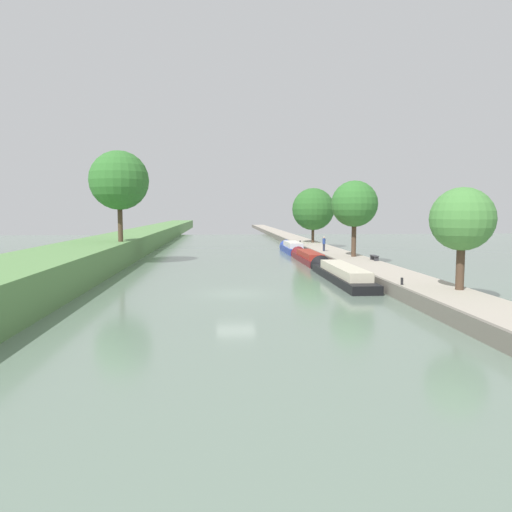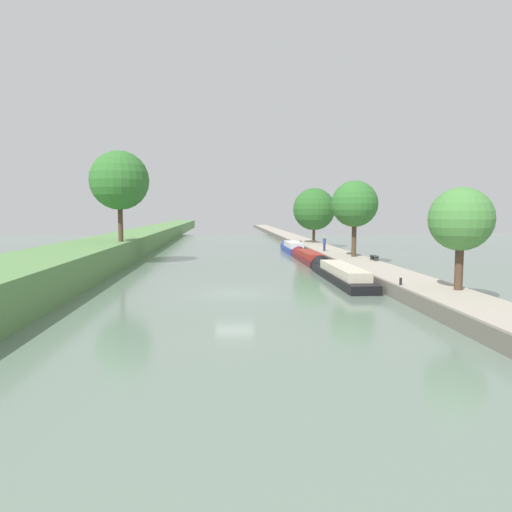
{
  "view_description": "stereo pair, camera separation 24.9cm",
  "coord_description": "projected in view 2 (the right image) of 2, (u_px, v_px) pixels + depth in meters",
  "views": [
    {
      "loc": [
        -1.01,
        -30.94,
        5.38
      ],
      "look_at": [
        2.51,
        15.61,
        1.0
      ],
      "focal_mm": 33.58,
      "sensor_mm": 36.0,
      "label": 1
    },
    {
      "loc": [
        -0.76,
        -30.96,
        5.38
      ],
      "look_at": [
        2.51,
        15.61,
        1.0
      ],
      "focal_mm": 33.58,
      "sensor_mm": 36.0,
      "label": 2
    }
  ],
  "objects": [
    {
      "name": "mooring_bollard_near",
      "position": [
        401.0,
        281.0,
        29.68
      ],
      "size": [
        0.16,
        0.16,
        0.45
      ],
      "color": "black",
      "rests_on": "right_towpath"
    },
    {
      "name": "right_towpath",
      "position": [
        411.0,
        286.0,
        32.09
      ],
      "size": [
        3.8,
        260.0,
        0.81
      ],
      "color": "#A89E8E",
      "rests_on": "ground_plane"
    },
    {
      "name": "park_bench",
      "position": [
        374.0,
        257.0,
        44.42
      ],
      "size": [
        0.44,
        1.5,
        0.47
      ],
      "color": "#333338",
      "rests_on": "right_towpath"
    },
    {
      "name": "tree_rightbank_near",
      "position": [
        461.0,
        220.0,
        27.49
      ],
      "size": [
        3.67,
        3.67,
        5.95
      ],
      "color": "#4C3828",
      "rests_on": "right_towpath"
    },
    {
      "name": "ground_plane",
      "position": [
        235.0,
        294.0,
        31.3
      ],
      "size": [
        160.0,
        160.0,
        0.0
      ],
      "primitive_type": "plane",
      "color": "slate"
    },
    {
      "name": "mooring_bollard_far",
      "position": [
        301.0,
        242.0,
        67.35
      ],
      "size": [
        0.16,
        0.16,
        0.45
      ],
      "color": "black",
      "rests_on": "right_towpath"
    },
    {
      "name": "person_walking",
      "position": [
        324.0,
        243.0,
        54.82
      ],
      "size": [
        0.34,
        0.34,
        1.66
      ],
      "color": "#282D42",
      "rests_on": "right_towpath"
    },
    {
      "name": "narrowboat_blue",
      "position": [
        292.0,
        248.0,
        62.85
      ],
      "size": [
        2.02,
        10.32,
        2.01
      ],
      "color": "#283D93",
      "rests_on": "ground_plane"
    },
    {
      "name": "tree_rightbank_midfar",
      "position": [
        314.0,
        209.0,
        69.5
      ],
      "size": [
        6.11,
        6.11,
        7.92
      ],
      "color": "#4C3828",
      "rests_on": "right_towpath"
    },
    {
      "name": "narrowboat_maroon",
      "position": [
        307.0,
        257.0,
        51.53
      ],
      "size": [
        1.85,
        12.45,
        1.75
      ],
      "color": "maroon",
      "rests_on": "ground_plane"
    },
    {
      "name": "narrowboat_black",
      "position": [
        339.0,
        273.0,
        37.69
      ],
      "size": [
        2.04,
        14.37,
        1.94
      ],
      "color": "black",
      "rests_on": "ground_plane"
    },
    {
      "name": "tree_rightbank_midnear",
      "position": [
        355.0,
        204.0,
        47.77
      ],
      "size": [
        4.63,
        4.63,
        7.62
      ],
      "color": "#4C3828",
      "rests_on": "right_towpath"
    },
    {
      "name": "left_grassy_bank",
      "position": [
        25.0,
        278.0,
        30.27
      ],
      "size": [
        6.61,
        260.0,
        2.36
      ],
      "color": "#5B894C",
      "rests_on": "ground_plane"
    },
    {
      "name": "stone_quay",
      "position": [
        382.0,
        285.0,
        31.95
      ],
      "size": [
        0.25,
        260.0,
        0.86
      ],
      "color": "#6B665B",
      "rests_on": "ground_plane"
    },
    {
      "name": "tree_leftbank_downstream",
      "position": [
        119.0,
        181.0,
        47.14
      ],
      "size": [
        5.81,
        5.81,
        8.96
      ],
      "color": "#4C3828",
      "rests_on": "left_grassy_bank"
    }
  ]
}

